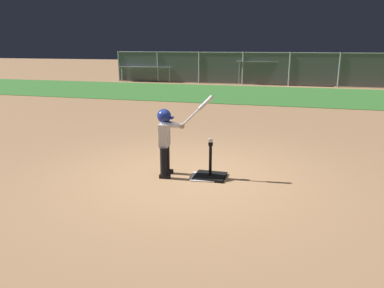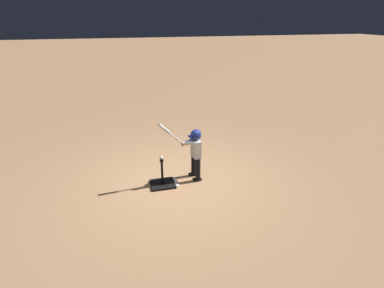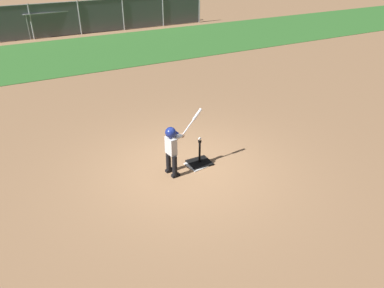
% 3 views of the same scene
% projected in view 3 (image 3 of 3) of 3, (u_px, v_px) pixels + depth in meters
% --- Properties ---
extents(ground_plane, '(90.00, 90.00, 0.00)m').
position_uv_depth(ground_plane, '(188.00, 168.00, 8.43)').
color(ground_plane, '#AD7F56').
extents(grass_outfield_strip, '(56.00, 6.38, 0.02)m').
position_uv_depth(grass_outfield_strip, '(76.00, 54.00, 17.03)').
color(grass_outfield_strip, '#3D7F33').
rests_on(grass_outfield_strip, ground_plane).
extents(backstop_fence, '(17.40, 0.08, 1.76)m').
position_uv_depth(backstop_fence, '(56.00, 19.00, 19.69)').
color(backstop_fence, '#9E9EA3').
rests_on(backstop_fence, ground_plane).
extents(home_plate, '(0.50, 0.50, 0.02)m').
position_uv_depth(home_plate, '(197.00, 165.00, 8.54)').
color(home_plate, white).
rests_on(home_plate, ground_plane).
extents(batting_tee, '(0.51, 0.46, 0.60)m').
position_uv_depth(batting_tee, '(200.00, 161.00, 8.58)').
color(batting_tee, black).
rests_on(batting_tee, ground_plane).
extents(batter_child, '(0.92, 0.37, 1.38)m').
position_uv_depth(batter_child, '(172.00, 144.00, 7.88)').
color(batter_child, black).
rests_on(batter_child, ground_plane).
extents(baseball, '(0.07, 0.07, 0.07)m').
position_uv_depth(baseball, '(200.00, 139.00, 8.30)').
color(baseball, white).
rests_on(baseball, batting_tee).
extents(bleachers_left_center, '(4.03, 2.67, 1.29)m').
position_uv_depth(bleachers_left_center, '(59.00, 20.00, 20.91)').
color(bleachers_left_center, '#ADAFB7').
rests_on(bleachers_left_center, ground_plane).
extents(bleachers_far_left, '(3.15, 1.84, 0.90)m').
position_uv_depth(bleachers_far_left, '(165.00, 14.00, 23.90)').
color(bleachers_far_left, '#ADAFB7').
rests_on(bleachers_far_left, ground_plane).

